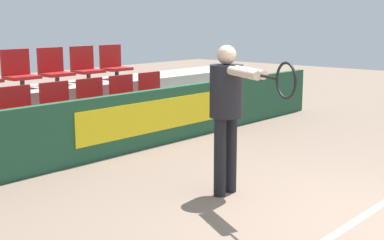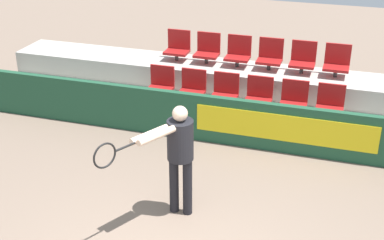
{
  "view_description": "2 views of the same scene",
  "coord_description": "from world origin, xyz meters",
  "px_view_note": "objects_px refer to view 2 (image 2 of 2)",
  "views": [
    {
      "loc": [
        -4.66,
        -1.91,
        1.88
      ],
      "look_at": [
        0.04,
        2.23,
        0.7
      ],
      "focal_mm": 50.0,
      "sensor_mm": 36.0,
      "label": 1
    },
    {
      "loc": [
        1.83,
        -4.37,
        4.39
      ],
      "look_at": [
        -0.37,
        2.6,
        0.92
      ],
      "focal_mm": 50.0,
      "sensor_mm": 36.0,
      "label": 2
    }
  ],
  "objects_px": {
    "stadium_chair_2": "(225,91)",
    "stadium_chair_1": "(192,87)",
    "stadium_chair_9": "(270,56)",
    "stadium_chair_0": "(161,83)",
    "tennis_player": "(177,150)",
    "stadium_chair_4": "(294,99)",
    "stadium_chair_3": "(259,95)",
    "stadium_chair_7": "(207,49)",
    "stadium_chair_10": "(303,59)",
    "stadium_chair_8": "(238,52)",
    "stadium_chair_11": "(337,62)",
    "stadium_chair_5": "(330,103)",
    "stadium_chair_6": "(178,47)"
  },
  "relations": [
    {
      "from": "stadium_chair_0",
      "to": "stadium_chair_8",
      "type": "relative_size",
      "value": 1.0
    },
    {
      "from": "stadium_chair_0",
      "to": "stadium_chair_3",
      "type": "xyz_separation_m",
      "value": [
        1.87,
        0.0,
        0.0
      ]
    },
    {
      "from": "stadium_chair_2",
      "to": "stadium_chair_1",
      "type": "bearing_deg",
      "value": 180.0
    },
    {
      "from": "stadium_chair_1",
      "to": "stadium_chair_6",
      "type": "distance_m",
      "value": 1.24
    },
    {
      "from": "stadium_chair_5",
      "to": "stadium_chair_6",
      "type": "xyz_separation_m",
      "value": [
        -3.12,
        0.99,
        0.42
      ]
    },
    {
      "from": "stadium_chair_1",
      "to": "stadium_chair_2",
      "type": "distance_m",
      "value": 0.62
    },
    {
      "from": "stadium_chair_2",
      "to": "stadium_chair_11",
      "type": "bearing_deg",
      "value": 27.83
    },
    {
      "from": "stadium_chair_4",
      "to": "stadium_chair_10",
      "type": "bearing_deg",
      "value": 90.0
    },
    {
      "from": "stadium_chair_7",
      "to": "tennis_player",
      "type": "distance_m",
      "value": 4.0
    },
    {
      "from": "stadium_chair_0",
      "to": "stadium_chair_1",
      "type": "height_order",
      "value": "same"
    },
    {
      "from": "stadium_chair_3",
      "to": "stadium_chair_4",
      "type": "relative_size",
      "value": 1.0
    },
    {
      "from": "stadium_chair_2",
      "to": "stadium_chair_9",
      "type": "bearing_deg",
      "value": 57.73
    },
    {
      "from": "stadium_chair_7",
      "to": "stadium_chair_10",
      "type": "distance_m",
      "value": 1.87
    },
    {
      "from": "stadium_chair_4",
      "to": "stadium_chair_10",
      "type": "distance_m",
      "value": 1.08
    },
    {
      "from": "stadium_chair_8",
      "to": "stadium_chair_11",
      "type": "xyz_separation_m",
      "value": [
        1.87,
        0.0,
        0.0
      ]
    },
    {
      "from": "stadium_chair_10",
      "to": "stadium_chair_7",
      "type": "bearing_deg",
      "value": 180.0
    },
    {
      "from": "stadium_chair_5",
      "to": "stadium_chair_10",
      "type": "distance_m",
      "value": 1.24
    },
    {
      "from": "stadium_chair_4",
      "to": "stadium_chair_9",
      "type": "distance_m",
      "value": 1.24
    },
    {
      "from": "stadium_chair_8",
      "to": "stadium_chair_9",
      "type": "xyz_separation_m",
      "value": [
        0.62,
        0.0,
        0.0
      ]
    },
    {
      "from": "stadium_chair_1",
      "to": "stadium_chair_5",
      "type": "relative_size",
      "value": 1.0
    },
    {
      "from": "tennis_player",
      "to": "stadium_chair_10",
      "type": "bearing_deg",
      "value": 101.17
    },
    {
      "from": "stadium_chair_2",
      "to": "stadium_chair_4",
      "type": "xyz_separation_m",
      "value": [
        1.25,
        0.0,
        0.0
      ]
    },
    {
      "from": "tennis_player",
      "to": "stadium_chair_11",
      "type": "bearing_deg",
      "value": 93.2
    },
    {
      "from": "stadium_chair_5",
      "to": "tennis_player",
      "type": "distance_m",
      "value": 3.46
    },
    {
      "from": "stadium_chair_2",
      "to": "tennis_player",
      "type": "relative_size",
      "value": 0.37
    },
    {
      "from": "stadium_chair_9",
      "to": "stadium_chair_1",
      "type": "bearing_deg",
      "value": -141.63
    },
    {
      "from": "stadium_chair_2",
      "to": "stadium_chair_5",
      "type": "height_order",
      "value": "same"
    },
    {
      "from": "stadium_chair_0",
      "to": "stadium_chair_8",
      "type": "distance_m",
      "value": 1.65
    },
    {
      "from": "stadium_chair_0",
      "to": "stadium_chair_4",
      "type": "relative_size",
      "value": 1.0
    },
    {
      "from": "stadium_chair_6",
      "to": "stadium_chair_7",
      "type": "relative_size",
      "value": 1.0
    },
    {
      "from": "stadium_chair_2",
      "to": "stadium_chair_3",
      "type": "height_order",
      "value": "same"
    },
    {
      "from": "stadium_chair_7",
      "to": "stadium_chair_8",
      "type": "xyz_separation_m",
      "value": [
        0.62,
        0.0,
        0.0
      ]
    },
    {
      "from": "stadium_chair_3",
      "to": "stadium_chair_10",
      "type": "xyz_separation_m",
      "value": [
        0.62,
        0.99,
        0.42
      ]
    },
    {
      "from": "stadium_chair_2",
      "to": "stadium_chair_9",
      "type": "relative_size",
      "value": 1.0
    },
    {
      "from": "stadium_chair_6",
      "to": "stadium_chair_8",
      "type": "relative_size",
      "value": 1.0
    },
    {
      "from": "stadium_chair_0",
      "to": "stadium_chair_7",
      "type": "height_order",
      "value": "stadium_chair_7"
    },
    {
      "from": "stadium_chair_3",
      "to": "tennis_player",
      "type": "height_order",
      "value": "tennis_player"
    },
    {
      "from": "stadium_chair_2",
      "to": "stadium_chair_4",
      "type": "height_order",
      "value": "same"
    },
    {
      "from": "stadium_chair_2",
      "to": "stadium_chair_8",
      "type": "distance_m",
      "value": 1.08
    },
    {
      "from": "stadium_chair_3",
      "to": "stadium_chair_7",
      "type": "distance_m",
      "value": 1.65
    },
    {
      "from": "stadium_chair_4",
      "to": "stadium_chair_11",
      "type": "distance_m",
      "value": 1.24
    },
    {
      "from": "stadium_chair_9",
      "to": "stadium_chair_10",
      "type": "bearing_deg",
      "value": 0.0
    },
    {
      "from": "stadium_chair_2",
      "to": "stadium_chair_8",
      "type": "bearing_deg",
      "value": 90.0
    },
    {
      "from": "stadium_chair_0",
      "to": "tennis_player",
      "type": "relative_size",
      "value": 0.37
    },
    {
      "from": "stadium_chair_0",
      "to": "tennis_player",
      "type": "xyz_separation_m",
      "value": [
        1.34,
        -2.95,
        0.33
      ]
    },
    {
      "from": "stadium_chair_6",
      "to": "stadium_chair_0",
      "type": "bearing_deg",
      "value": -90.0
    },
    {
      "from": "stadium_chair_8",
      "to": "stadium_chair_9",
      "type": "height_order",
      "value": "same"
    },
    {
      "from": "tennis_player",
      "to": "stadium_chair_1",
      "type": "bearing_deg",
      "value": 131.2
    },
    {
      "from": "stadium_chair_6",
      "to": "stadium_chair_11",
      "type": "bearing_deg",
      "value": 0.0
    },
    {
      "from": "stadium_chair_3",
      "to": "stadium_chair_8",
      "type": "height_order",
      "value": "stadium_chair_8"
    }
  ]
}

